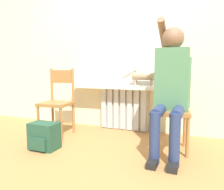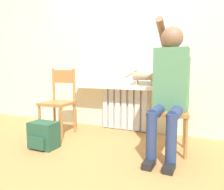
% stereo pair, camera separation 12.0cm
% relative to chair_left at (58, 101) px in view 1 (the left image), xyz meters
% --- Properties ---
extents(ground_plane, '(12.00, 12.00, 0.00)m').
position_rel_chair_left_xyz_m(ground_plane, '(0.74, -0.59, -0.46)').
color(ground_plane, '#B27F47').
extents(wall_with_window, '(7.00, 0.06, 2.70)m').
position_rel_chair_left_xyz_m(wall_with_window, '(0.74, 0.64, 0.89)').
color(wall_with_window, beige).
rests_on(wall_with_window, ground_plane).
extents(radiator, '(0.71, 0.08, 0.61)m').
position_rel_chair_left_xyz_m(radiator, '(0.74, 0.57, -0.15)').
color(radiator, silver).
rests_on(radiator, ground_plane).
extents(windowsill, '(1.61, 0.25, 0.05)m').
position_rel_chair_left_xyz_m(windowsill, '(0.74, 0.49, 0.18)').
color(windowsill, white).
rests_on(windowsill, radiator).
extents(window_glass, '(1.55, 0.01, 1.30)m').
position_rel_chair_left_xyz_m(window_glass, '(0.74, 0.61, 0.85)').
color(window_glass, white).
rests_on(window_glass, windowsill).
extents(chair_left, '(0.41, 0.41, 0.89)m').
position_rel_chair_left_xyz_m(chair_left, '(0.00, 0.00, 0.00)').
color(chair_left, '#9E6B38').
rests_on(chair_left, ground_plane).
extents(chair_right, '(0.43, 0.43, 0.89)m').
position_rel_chair_left_xyz_m(chair_right, '(1.48, -0.00, 0.00)').
color(chair_right, '#9E6B38').
rests_on(chair_right, ground_plane).
extents(person, '(0.36, 0.96, 1.42)m').
position_rel_chair_left_xyz_m(person, '(1.49, -0.10, 0.28)').
color(person, navy).
rests_on(person, ground_plane).
extents(cat, '(0.53, 0.11, 0.22)m').
position_rel_chair_left_xyz_m(cat, '(1.08, 0.49, 0.33)').
color(cat, '#9E896B').
rests_on(cat, windowsill).
extents(backpack, '(0.31, 0.23, 0.30)m').
position_rel_chair_left_xyz_m(backpack, '(0.19, -0.52, -0.31)').
color(backpack, '#234C38').
rests_on(backpack, ground_plane).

